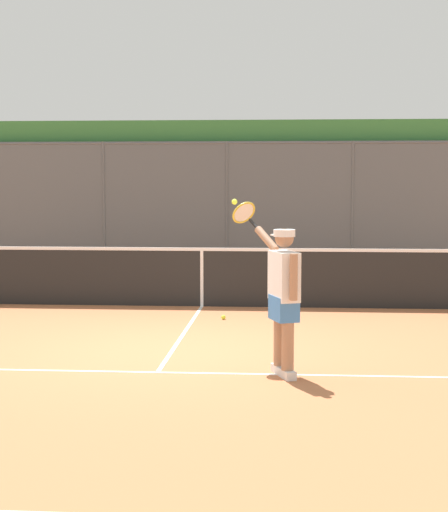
# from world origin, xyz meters

# --- Properties ---
(ground_plane) EXTENTS (60.00, 60.00, 0.00)m
(ground_plane) POSITION_xyz_m (0.00, 0.00, 0.00)
(ground_plane) COLOR #B76B42
(court_line_markings) EXTENTS (8.36, 8.61, 0.01)m
(court_line_markings) POSITION_xyz_m (0.00, 1.56, 0.00)
(court_line_markings) COLOR white
(court_line_markings) RESTS_ON ground
(fence_backdrop) EXTENTS (20.04, 1.37, 3.41)m
(fence_backdrop) POSITION_xyz_m (-0.00, -9.80, 1.69)
(fence_backdrop) COLOR #565B60
(fence_backdrop) RESTS_ON ground
(tennis_net) EXTENTS (10.75, 0.09, 1.07)m
(tennis_net) POSITION_xyz_m (0.00, -3.53, 0.49)
(tennis_net) COLOR #2D2D2D
(tennis_net) RESTS_ON ground
(tennis_player) EXTENTS (0.81, 1.17, 1.85)m
(tennis_player) POSITION_xyz_m (-1.34, 1.22, 0.90)
(tennis_player) COLOR silver
(tennis_player) RESTS_ON ground
(tennis_ball_by_sideline) EXTENTS (0.07, 0.07, 0.07)m
(tennis_ball_by_sideline) POSITION_xyz_m (-0.45, -2.28, 0.03)
(tennis_ball_by_sideline) COLOR #CCDB33
(tennis_ball_by_sideline) RESTS_ON ground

